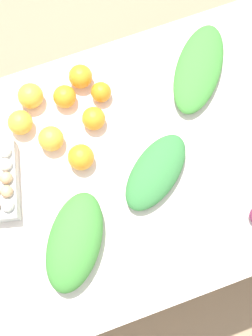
{
  "coord_description": "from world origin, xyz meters",
  "views": [
    {
      "loc": [
        -0.12,
        -0.34,
        2.17
      ],
      "look_at": [
        0.0,
        0.0,
        0.73
      ],
      "focal_mm": 50.0,
      "sensor_mm": 36.0,
      "label": 1
    }
  ],
  "objects_px": {
    "greens_bunch_scallion": "(156,172)",
    "orange_7": "(101,92)",
    "egg_carton": "(2,181)",
    "orange_4": "(51,139)",
    "orange_3": "(81,157)",
    "orange_1": "(80,76)",
    "greens_bunch_beet_tops": "(199,69)",
    "orange_0": "(65,97)",
    "orange_6": "(20,122)",
    "greens_bunch_kale": "(75,242)",
    "orange_5": "(94,118)",
    "orange_2": "(31,96)"
  },
  "relations": [
    {
      "from": "greens_bunch_scallion",
      "to": "orange_7",
      "type": "distance_m",
      "value": 0.32
    },
    {
      "from": "egg_carton",
      "to": "greens_bunch_beet_tops",
      "type": "distance_m",
      "value": 0.74
    },
    {
      "from": "greens_bunch_beet_tops",
      "to": "orange_0",
      "type": "distance_m",
      "value": 0.46
    },
    {
      "from": "orange_3",
      "to": "orange_1",
      "type": "bearing_deg",
      "value": 71.8
    },
    {
      "from": "orange_5",
      "to": "greens_bunch_beet_tops",
      "type": "bearing_deg",
      "value": 7.29
    },
    {
      "from": "egg_carton",
      "to": "greens_bunch_scallion",
      "type": "relative_size",
      "value": 0.94
    },
    {
      "from": "greens_bunch_scallion",
      "to": "orange_3",
      "type": "height_order",
      "value": "orange_3"
    },
    {
      "from": "greens_bunch_scallion",
      "to": "orange_6",
      "type": "xyz_separation_m",
      "value": [
        -0.35,
        0.3,
        0.01
      ]
    },
    {
      "from": "orange_1",
      "to": "greens_bunch_scallion",
      "type": "bearing_deg",
      "value": -72.88
    },
    {
      "from": "greens_bunch_scallion",
      "to": "greens_bunch_kale",
      "type": "height_order",
      "value": "greens_bunch_kale"
    },
    {
      "from": "orange_0",
      "to": "orange_3",
      "type": "distance_m",
      "value": 0.22
    },
    {
      "from": "orange_5",
      "to": "egg_carton",
      "type": "bearing_deg",
      "value": -163.76
    },
    {
      "from": "orange_6",
      "to": "orange_7",
      "type": "xyz_separation_m",
      "value": [
        0.28,
        0.01,
        -0.01
      ]
    },
    {
      "from": "greens_bunch_scallion",
      "to": "orange_5",
      "type": "relative_size",
      "value": 3.66
    },
    {
      "from": "orange_5",
      "to": "orange_6",
      "type": "distance_m",
      "value": 0.24
    },
    {
      "from": "greens_bunch_kale",
      "to": "orange_7",
      "type": "xyz_separation_m",
      "value": [
        0.23,
        0.44,
        -0.01
      ]
    },
    {
      "from": "orange_0",
      "to": "orange_6",
      "type": "relative_size",
      "value": 0.94
    },
    {
      "from": "orange_3",
      "to": "orange_4",
      "type": "height_order",
      "value": "orange_3"
    },
    {
      "from": "greens_bunch_kale",
      "to": "orange_3",
      "type": "xyz_separation_m",
      "value": [
        0.1,
        0.25,
        -0.01
      ]
    },
    {
      "from": "egg_carton",
      "to": "orange_4",
      "type": "relative_size",
      "value": 3.22
    },
    {
      "from": "orange_4",
      "to": "orange_3",
      "type": "bearing_deg",
      "value": -52.33
    },
    {
      "from": "orange_2",
      "to": "orange_6",
      "type": "relative_size",
      "value": 1.04
    },
    {
      "from": "greens_bunch_kale",
      "to": "orange_0",
      "type": "xyz_separation_m",
      "value": [
        0.12,
        0.46,
        -0.01
      ]
    },
    {
      "from": "greens_bunch_kale",
      "to": "orange_1",
      "type": "height_order",
      "value": "greens_bunch_kale"
    },
    {
      "from": "greens_bunch_scallion",
      "to": "orange_4",
      "type": "distance_m",
      "value": 0.35
    },
    {
      "from": "orange_2",
      "to": "orange_3",
      "type": "relative_size",
      "value": 1.0
    },
    {
      "from": "orange_4",
      "to": "orange_5",
      "type": "relative_size",
      "value": 1.07
    },
    {
      "from": "orange_1",
      "to": "orange_7",
      "type": "height_order",
      "value": "orange_1"
    },
    {
      "from": "orange_1",
      "to": "orange_4",
      "type": "height_order",
      "value": "orange_4"
    },
    {
      "from": "greens_bunch_beet_tops",
      "to": "orange_2",
      "type": "distance_m",
      "value": 0.56
    },
    {
      "from": "orange_6",
      "to": "orange_1",
      "type": "bearing_deg",
      "value": 20.44
    },
    {
      "from": "greens_bunch_scallion",
      "to": "orange_5",
      "type": "height_order",
      "value": "orange_5"
    },
    {
      "from": "orange_3",
      "to": "orange_5",
      "type": "bearing_deg",
      "value": 54.03
    },
    {
      "from": "egg_carton",
      "to": "greens_bunch_kale",
      "type": "distance_m",
      "value": 0.3
    },
    {
      "from": "greens_bunch_kale",
      "to": "orange_0",
      "type": "relative_size",
      "value": 4.07
    },
    {
      "from": "greens_bunch_beet_tops",
      "to": "orange_6",
      "type": "height_order",
      "value": "orange_6"
    },
    {
      "from": "egg_carton",
      "to": "orange_4",
      "type": "bearing_deg",
      "value": 127.05
    },
    {
      "from": "egg_carton",
      "to": "orange_4",
      "type": "height_order",
      "value": "egg_carton"
    },
    {
      "from": "greens_bunch_scallion",
      "to": "greens_bunch_kale",
      "type": "distance_m",
      "value": 0.33
    },
    {
      "from": "orange_2",
      "to": "greens_bunch_scallion",
      "type": "bearing_deg",
      "value": -51.98
    },
    {
      "from": "greens_bunch_beet_tops",
      "to": "orange_6",
      "type": "relative_size",
      "value": 4.16
    },
    {
      "from": "orange_5",
      "to": "orange_6",
      "type": "bearing_deg",
      "value": 163.62
    },
    {
      "from": "orange_1",
      "to": "orange_6",
      "type": "height_order",
      "value": "orange_6"
    },
    {
      "from": "greens_bunch_scallion",
      "to": "orange_3",
      "type": "relative_size",
      "value": 3.35
    },
    {
      "from": "greens_bunch_scallion",
      "to": "orange_7",
      "type": "height_order",
      "value": "greens_bunch_scallion"
    },
    {
      "from": "orange_1",
      "to": "orange_5",
      "type": "bearing_deg",
      "value": -92.49
    },
    {
      "from": "orange_3",
      "to": "orange_4",
      "type": "relative_size",
      "value": 1.03
    },
    {
      "from": "orange_2",
      "to": "orange_5",
      "type": "bearing_deg",
      "value": -40.25
    },
    {
      "from": "orange_2",
      "to": "orange_6",
      "type": "height_order",
      "value": "orange_2"
    },
    {
      "from": "greens_bunch_beet_tops",
      "to": "orange_5",
      "type": "height_order",
      "value": "orange_5"
    }
  ]
}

